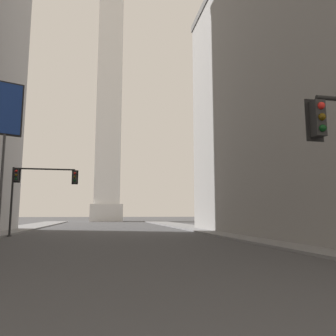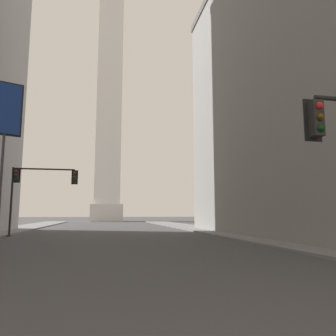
{
  "view_description": "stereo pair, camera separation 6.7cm",
  "coord_description": "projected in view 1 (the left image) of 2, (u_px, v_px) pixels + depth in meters",
  "views": [
    {
      "loc": [
        -0.72,
        -1.26,
        1.98
      ],
      "look_at": [
        9.63,
        51.56,
        9.48
      ],
      "focal_mm": 35.0,
      "sensor_mm": 36.0,
      "label": 1
    },
    {
      "loc": [
        -0.66,
        -1.28,
        1.98
      ],
      "look_at": [
        9.63,
        51.56,
        9.48
      ],
      "focal_mm": 35.0,
      "sensor_mm": 36.0,
      "label": 2
    }
  ],
  "objects": [
    {
      "name": "traffic_light_mid_left",
      "position": [
        35.0,
        183.0,
        29.39
      ],
      "size": [
        5.8,
        0.5,
        6.08
      ],
      "color": "black",
      "rests_on": "ground_plane"
    },
    {
      "name": "sidewalk_right",
      "position": [
        226.0,
        233.0,
        32.98
      ],
      "size": [
        5.0,
        101.85,
        0.15
      ],
      "primitive_type": "cube",
      "color": "slate",
      "rests_on": "ground_plane"
    },
    {
      "name": "obelisk",
      "position": [
        110.0,
        81.0,
        88.8
      ],
      "size": [
        8.04,
        8.04,
        77.73
      ],
      "color": "silver",
      "rests_on": "ground_plane"
    }
  ]
}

